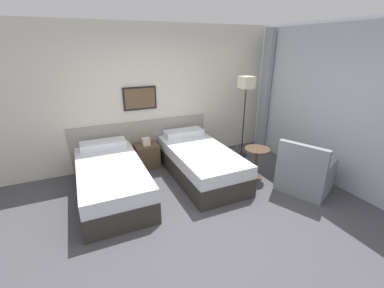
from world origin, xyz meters
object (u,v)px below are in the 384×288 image
Objects in this scene: floor_lamp at (246,89)px; side_table at (256,158)px; bed_near_window at (200,162)px; nightstand at (147,155)px; bed_near_door at (111,179)px; armchair at (305,175)px.

side_table is (-0.36, -0.95, -1.07)m from floor_lamp.
nightstand is (-0.79, 0.77, -0.04)m from bed_near_window.
bed_near_door is 2.54m from side_table.
nightstand is (0.79, 0.77, -0.04)m from bed_near_door.
bed_near_window is at bearing 25.59° from armchair.
bed_near_door reaches higher than side_table.
nightstand is 2.41m from floor_lamp.
bed_near_window is 3.33× the size of nightstand.
bed_near_door is 1.00× the size of bed_near_window.
bed_near_door is at bearing -135.82° from nightstand.
side_table is at bearing -28.69° from bed_near_window.
side_table is at bearing 11.19° from armchair.
side_table is (2.49, -0.49, 0.12)m from bed_near_door.
bed_near_door is at bearing 44.43° from armchair.
side_table is 0.84m from armchair.
bed_near_door reaches higher than nightstand.
armchair is at bearing -41.83° from nightstand.
armchair is at bearing -21.56° from bed_near_door.
floor_lamp is 1.47m from side_table.
armchair is (0.12, -1.63, -1.19)m from floor_lamp.
nightstand is at bearing 44.18° from bed_near_door.
nightstand is at bearing 135.82° from bed_near_window.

